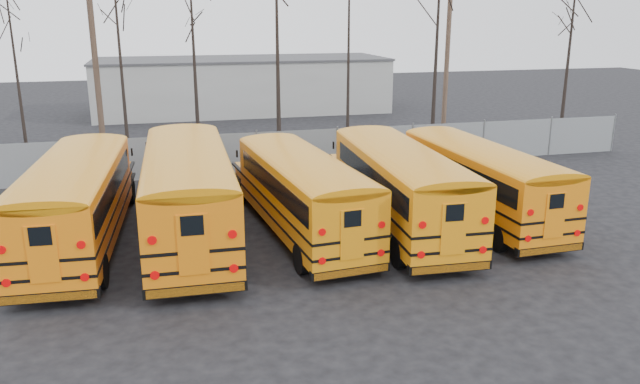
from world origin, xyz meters
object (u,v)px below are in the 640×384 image
object	(u,v)px
bus_e	(478,175)
bus_c	(301,187)
utility_pole_left	(95,56)
bus_d	(398,180)
bus_b	(188,186)
bus_a	(77,195)
utility_pole_right	(447,63)

from	to	relation	value
bus_e	bus_c	bearing A→B (deg)	178.91
bus_c	utility_pole_left	world-z (taller)	utility_pole_left
bus_c	bus_e	distance (m)	6.77
bus_c	bus_d	bearing A→B (deg)	-9.44
bus_b	bus_e	world-z (taller)	bus_b
bus_c	bus_d	xyz separation A→B (m)	(3.47, -0.25, 0.08)
bus_d	utility_pole_left	world-z (taller)	utility_pole_left
bus_a	utility_pole_right	world-z (taller)	utility_pole_right
bus_a	bus_b	world-z (taller)	bus_b
bus_e	utility_pole_left	world-z (taller)	utility_pole_left
utility_pole_left	utility_pole_right	world-z (taller)	utility_pole_left
bus_c	bus_e	world-z (taller)	bus_c
bus_a	bus_e	distance (m)	14.06
bus_b	bus_e	size ratio (longest dim) A/B	1.14
bus_e	bus_d	bearing A→B (deg)	-176.06
bus_c	utility_pole_left	distance (m)	17.65
bus_d	bus_e	size ratio (longest dim) A/B	1.07
bus_b	bus_e	bearing A→B (deg)	-0.10
bus_e	utility_pole_left	size ratio (longest dim) A/B	1.01
bus_a	utility_pole_left	distance (m)	15.33
bus_a	bus_e	size ratio (longest dim) A/B	1.07
utility_pole_left	bus_b	bearing A→B (deg)	-85.25
bus_a	utility_pole_right	xyz separation A→B (m)	(19.39, 13.71, 2.84)
bus_b	utility_pole_left	distance (m)	15.98
bus_b	utility_pole_right	bearing A→B (deg)	42.71
bus_c	bus_d	size ratio (longest dim) A/B	0.96
utility_pole_right	bus_d	bearing A→B (deg)	-106.58
bus_c	bus_d	distance (m)	3.48
bus_c	utility_pole_right	size ratio (longest dim) A/B	1.17
bus_a	bus_e	world-z (taller)	bus_a
bus_c	utility_pole_right	xyz separation A→B (m)	(12.11, 14.30, 2.93)
utility_pole_right	bus_c	bearing A→B (deg)	-116.14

